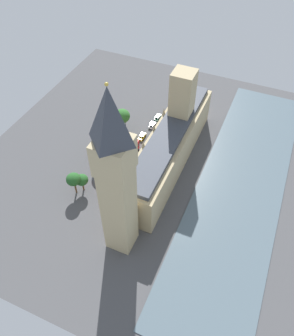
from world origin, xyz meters
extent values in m
plane|color=#4C4C4F|center=(0.00, 0.00, 0.00)|extent=(131.77, 131.77, 0.00)
cube|color=slate|center=(-29.65, 0.00, 0.12)|extent=(28.83, 118.59, 0.25)
cube|color=tan|center=(-2.00, 0.00, 7.14)|extent=(12.55, 61.77, 14.28)
cube|color=tan|center=(-2.00, -11.12, 16.15)|extent=(7.61, 7.61, 32.30)
cube|color=#383D47|center=(-2.00, 0.00, 15.08)|extent=(9.54, 59.30, 1.60)
cone|color=tan|center=(3.87, -27.80, 15.39)|extent=(1.20, 1.20, 2.23)
cone|color=tan|center=(3.87, -18.53, 15.32)|extent=(1.20, 1.20, 2.09)
cone|color=tan|center=(3.87, -9.27, 15.85)|extent=(1.20, 1.20, 3.14)
cone|color=tan|center=(3.87, 0.00, 15.48)|extent=(1.20, 1.20, 2.40)
cone|color=tan|center=(3.87, 9.27, 15.46)|extent=(1.20, 1.20, 2.36)
cone|color=tan|center=(3.87, 18.53, 15.85)|extent=(1.20, 1.20, 3.13)
cone|color=tan|center=(3.87, 27.80, 15.62)|extent=(1.20, 1.20, 2.67)
cube|color=tan|center=(-1.08, 36.67, 16.18)|extent=(7.52, 7.52, 32.37)
cube|color=tan|center=(-1.08, 36.67, 37.07)|extent=(8.27, 8.27, 9.40)
cylinder|color=silver|center=(3.20, 36.67, 37.07)|extent=(0.25, 5.71, 5.71)
torus|color=black|center=(3.20, 36.67, 37.07)|extent=(0.24, 5.95, 5.95)
cylinder|color=silver|center=(-1.08, 32.38, 37.07)|extent=(5.71, 0.25, 5.71)
torus|color=black|center=(-1.08, 32.38, 37.07)|extent=(5.95, 0.24, 5.95)
pyramid|color=#383D47|center=(-1.08, 36.67, 48.72)|extent=(8.27, 8.27, 13.88)
sphere|color=gold|center=(-1.08, 36.67, 56.06)|extent=(0.80, 0.80, 0.80)
cube|color=#19472D|center=(11.33, -22.72, 0.72)|extent=(1.88, 4.48, 0.75)
cube|color=black|center=(11.33, -22.49, 1.42)|extent=(1.57, 2.52, 0.65)
cylinder|color=black|center=(12.18, -24.14, 0.34)|extent=(0.26, 0.68, 0.68)
cylinder|color=black|center=(10.50, -24.16, 0.34)|extent=(0.26, 0.68, 0.68)
cylinder|color=black|center=(12.15, -21.28, 0.34)|extent=(0.26, 0.68, 0.68)
cylinder|color=black|center=(10.47, -21.30, 0.34)|extent=(0.26, 0.68, 0.68)
cube|color=#B7B7BC|center=(11.56, -17.03, 0.72)|extent=(1.86, 4.25, 0.75)
cube|color=black|center=(11.56, -16.82, 1.42)|extent=(1.56, 2.38, 0.65)
cylinder|color=black|center=(12.39, -18.39, 0.34)|extent=(0.25, 0.68, 0.68)
cylinder|color=black|center=(10.71, -18.39, 0.34)|extent=(0.25, 0.68, 0.68)
cylinder|color=black|center=(12.40, -15.68, 0.34)|extent=(0.25, 0.68, 0.68)
cylinder|color=black|center=(10.72, -15.67, 0.34)|extent=(0.25, 0.68, 0.68)
cube|color=gold|center=(12.62, -8.88, 0.72)|extent=(1.97, 4.66, 0.75)
cube|color=black|center=(12.62, -9.11, 1.42)|extent=(1.63, 2.62, 0.65)
cylinder|color=black|center=(11.73, -7.42, 0.34)|extent=(0.26, 0.68, 0.68)
cylinder|color=black|center=(13.45, -7.39, 0.34)|extent=(0.26, 0.68, 0.68)
cylinder|color=black|center=(11.78, -10.38, 0.34)|extent=(0.26, 0.68, 0.68)
cylinder|color=black|center=(13.51, -10.35, 0.34)|extent=(0.26, 0.68, 0.68)
cube|color=#B20C0F|center=(11.94, 2.52, 2.65)|extent=(3.01, 10.61, 4.20)
cube|color=black|center=(11.94, 2.52, 2.73)|extent=(3.05, 10.21, 0.70)
cylinder|color=black|center=(13.27, -1.09, 0.55)|extent=(0.40, 1.12, 1.10)
cylinder|color=black|center=(10.97, -1.20, 0.55)|extent=(0.40, 1.12, 1.10)
cylinder|color=black|center=(12.91, 6.25, 0.55)|extent=(0.40, 1.12, 1.10)
cylinder|color=black|center=(10.61, 6.14, 0.55)|extent=(0.40, 1.12, 1.10)
cube|color=red|center=(11.67, 16.89, 2.65)|extent=(2.63, 10.53, 4.20)
cube|color=black|center=(11.67, 16.89, 2.73)|extent=(2.68, 10.13, 0.70)
cylinder|color=black|center=(10.56, 20.58, 0.55)|extent=(0.36, 1.10, 1.10)
cylinder|color=black|center=(12.86, 20.55, 0.55)|extent=(0.36, 1.10, 1.10)
cylinder|color=black|center=(10.47, 13.23, 0.55)|extent=(0.36, 1.10, 1.10)
cylinder|color=black|center=(12.77, 13.20, 0.55)|extent=(0.36, 1.10, 1.10)
cylinder|color=maroon|center=(7.16, -19.04, 0.67)|extent=(0.60, 0.60, 1.34)
sphere|color=#8C6647|center=(7.16, -19.04, 1.46)|extent=(0.26, 0.26, 0.26)
cube|color=black|center=(7.03, -19.29, 0.73)|extent=(0.32, 0.23, 0.24)
cylinder|color=maroon|center=(6.51, -1.36, 0.67)|extent=(0.63, 0.63, 1.34)
sphere|color=#8C6647|center=(6.51, -1.36, 1.46)|extent=(0.26, 0.26, 0.26)
cube|color=#336B60|center=(6.69, -1.57, 0.73)|extent=(0.30, 0.28, 0.24)
cylinder|color=navy|center=(6.69, 20.72, 0.65)|extent=(0.52, 0.52, 1.30)
sphere|color=tan|center=(6.69, 20.72, 1.42)|extent=(0.25, 0.25, 0.25)
cube|color=maroon|center=(6.75, 20.99, 0.71)|extent=(0.31, 0.16, 0.23)
cylinder|color=brown|center=(20.34, 23.81, 1.79)|extent=(0.56, 0.56, 3.58)
ellipsoid|color=#235623|center=(20.34, 23.81, 5.24)|extent=(4.42, 4.42, 3.76)
cylinder|color=brown|center=(22.03, 25.84, 2.51)|extent=(0.56, 0.56, 5.03)
ellipsoid|color=#235623|center=(22.03, 25.84, 6.88)|extent=(4.95, 4.95, 4.21)
cylinder|color=brown|center=(20.48, 8.72, 2.65)|extent=(0.56, 0.56, 5.31)
ellipsoid|color=#2D6628|center=(20.48, 8.72, 7.98)|extent=(7.12, 7.12, 6.05)
cylinder|color=brown|center=(21.89, -10.30, 2.42)|extent=(0.56, 0.56, 4.84)
ellipsoid|color=#2D6628|center=(21.89, -10.30, 7.24)|extent=(6.40, 6.40, 5.44)
cylinder|color=black|center=(20.92, -11.09, 2.88)|extent=(0.18, 0.18, 5.76)
sphere|color=#F2EAC6|center=(20.92, -11.09, 6.04)|extent=(0.56, 0.56, 0.56)
camera|label=1|loc=(-29.43, 83.13, 91.28)|focal=35.90mm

